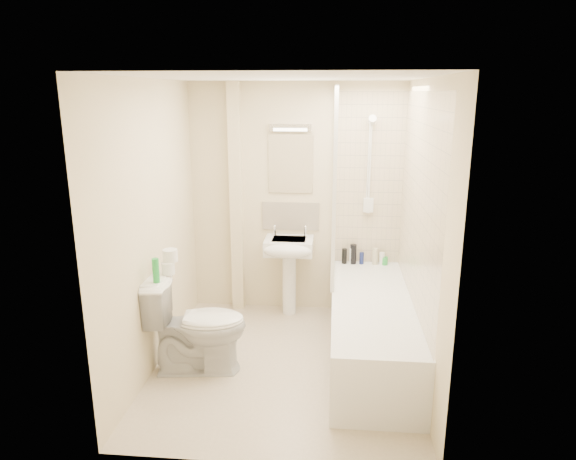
{
  "coord_description": "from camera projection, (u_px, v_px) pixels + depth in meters",
  "views": [
    {
      "loc": [
        0.4,
        -3.99,
        2.29
      ],
      "look_at": [
        0.01,
        0.2,
        1.16
      ],
      "focal_mm": 32.0,
      "sensor_mm": 36.0,
      "label": 1
    }
  ],
  "objects": [
    {
      "name": "toilet_roll_lower",
      "position": [
        168.0,
        268.0,
        4.26
      ],
      "size": [
        0.11,
        0.11,
        0.1
      ],
      "primitive_type": "cylinder",
      "color": "white",
      "rests_on": "toilet"
    },
    {
      "name": "mirror",
      "position": [
        291.0,
        164.0,
        5.25
      ],
      "size": [
        0.46,
        0.01,
        0.6
      ],
      "primitive_type": "cube",
      "color": "white",
      "rests_on": "wall_back"
    },
    {
      "name": "wall_left",
      "position": [
        152.0,
        228.0,
        4.25
      ],
      "size": [
        0.02,
        2.5,
        2.4
      ],
      "primitive_type": "cube",
      "color": "beige",
      "rests_on": "ground"
    },
    {
      "name": "green_bottle",
      "position": [
        156.0,
        271.0,
        4.05
      ],
      "size": [
        0.05,
        0.05,
        0.2
      ],
      "primitive_type": "cylinder",
      "color": "green",
      "rests_on": "toilet"
    },
    {
      "name": "toilet_roll_upper",
      "position": [
        170.0,
        255.0,
        4.26
      ],
      "size": [
        0.12,
        0.12,
        0.1
      ],
      "primitive_type": "cylinder",
      "color": "white",
      "rests_on": "toilet_roll_lower"
    },
    {
      "name": "pipe_boxing",
      "position": [
        236.0,
        200.0,
        5.35
      ],
      "size": [
        0.12,
        0.12,
        2.4
      ],
      "primitive_type": "cube",
      "color": "beige",
      "rests_on": "ground"
    },
    {
      "name": "wall_back",
      "position": [
        296.0,
        200.0,
        5.36
      ],
      "size": [
        2.2,
        0.02,
        2.4
      ],
      "primitive_type": "cube",
      "color": "beige",
      "rests_on": "ground"
    },
    {
      "name": "splashback",
      "position": [
        291.0,
        216.0,
        5.4
      ],
      "size": [
        0.6,
        0.02,
        0.3
      ],
      "primitive_type": "cube",
      "color": "beige",
      "rests_on": "wall_back"
    },
    {
      "name": "floor",
      "position": [
        284.0,
        364.0,
        4.47
      ],
      "size": [
        2.5,
        2.5,
        0.0
      ],
      "primitive_type": "plane",
      "color": "beige",
      "rests_on": "ground"
    },
    {
      "name": "bottle_cream",
      "position": [
        375.0,
        256.0,
        5.34
      ],
      "size": [
        0.06,
        0.06,
        0.17
      ],
      "primitive_type": "cylinder",
      "color": "beige",
      "rests_on": "bathtub"
    },
    {
      "name": "bottle_black_b",
      "position": [
        353.0,
        254.0,
        5.36
      ],
      "size": [
        0.07,
        0.07,
        0.21
      ],
      "primitive_type": "cylinder",
      "color": "black",
      "rests_on": "bathtub"
    },
    {
      "name": "strip_light",
      "position": [
        291.0,
        127.0,
        5.13
      ],
      "size": [
        0.42,
        0.07,
        0.07
      ],
      "primitive_type": "cube",
      "color": "silver",
      "rests_on": "wall_back"
    },
    {
      "name": "shower_screen",
      "position": [
        335.0,
        185.0,
        4.82
      ],
      "size": [
        0.04,
        0.92,
        1.8
      ],
      "color": "white",
      "rests_on": "bathtub"
    },
    {
      "name": "pedestal_sink",
      "position": [
        289.0,
        255.0,
        5.27
      ],
      "size": [
        0.49,
        0.46,
        0.95
      ],
      "color": "white",
      "rests_on": "ground"
    },
    {
      "name": "bottle_blue",
      "position": [
        362.0,
        258.0,
        5.36
      ],
      "size": [
        0.05,
        0.05,
        0.13
      ],
      "primitive_type": "cylinder",
      "color": "navy",
      "rests_on": "bathtub"
    },
    {
      "name": "bottle_white_b",
      "position": [
        382.0,
        259.0,
        5.34
      ],
      "size": [
        0.06,
        0.06,
        0.13
      ],
      "primitive_type": "cylinder",
      "color": "white",
      "rests_on": "bathtub"
    },
    {
      "name": "tile_back",
      "position": [
        369.0,
        180.0,
        5.22
      ],
      "size": [
        0.7,
        0.01,
        1.75
      ],
      "primitive_type": "cube",
      "color": "beige",
      "rests_on": "wall_back"
    },
    {
      "name": "bottle_green",
      "position": [
        384.0,
        261.0,
        5.35
      ],
      "size": [
        0.07,
        0.07,
        0.08
      ],
      "primitive_type": "cylinder",
      "color": "green",
      "rests_on": "bathtub"
    },
    {
      "name": "toilet",
      "position": [
        197.0,
        324.0,
        4.29
      ],
      "size": [
        0.66,
        0.92,
        0.83
      ],
      "primitive_type": "imported",
      "rotation": [
        0.0,
        0.0,
        1.69
      ],
      "color": "white",
      "rests_on": "ground"
    },
    {
      "name": "wall_right",
      "position": [
        422.0,
        235.0,
        4.06
      ],
      "size": [
        0.02,
        2.5,
        2.4
      ],
      "primitive_type": "cube",
      "color": "beige",
      "rests_on": "ground"
    },
    {
      "name": "bathtub",
      "position": [
        371.0,
        327.0,
        4.52
      ],
      "size": [
        0.7,
        2.1,
        0.55
      ],
      "color": "white",
      "rests_on": "ground"
    },
    {
      "name": "bottle_black_a",
      "position": [
        344.0,
        256.0,
        5.37
      ],
      "size": [
        0.05,
        0.05,
        0.16
      ],
      "primitive_type": "cylinder",
      "color": "black",
      "rests_on": "bathtub"
    },
    {
      "name": "ceiling",
      "position": [
        284.0,
        77.0,
        3.84
      ],
      "size": [
        2.2,
        2.5,
        0.02
      ],
      "primitive_type": "cube",
      "color": "white",
      "rests_on": "wall_back"
    },
    {
      "name": "bottle_white_a",
      "position": [
        352.0,
        256.0,
        5.37
      ],
      "size": [
        0.05,
        0.05,
        0.17
      ],
      "primitive_type": "cylinder",
      "color": "white",
      "rests_on": "bathtub"
    },
    {
      "name": "shower_fixture",
      "position": [
        370.0,
        169.0,
        5.15
      ],
      "size": [
        0.1,
        0.16,
        0.99
      ],
      "color": "white",
      "rests_on": "wall_back"
    },
    {
      "name": "tile_right",
      "position": [
        419.0,
        202.0,
        4.19
      ],
      "size": [
        0.01,
        2.1,
        1.75
      ],
      "primitive_type": "cube",
      "color": "beige",
      "rests_on": "wall_right"
    }
  ]
}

